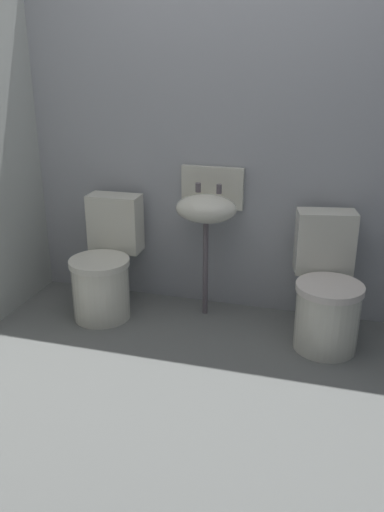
{
  "coord_description": "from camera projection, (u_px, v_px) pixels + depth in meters",
  "views": [
    {
      "loc": [
        0.72,
        -2.2,
        1.7
      ],
      "look_at": [
        0.0,
        0.3,
        0.7
      ],
      "focal_mm": 37.52,
      "sensor_mm": 36.0,
      "label": 1
    }
  ],
  "objects": [
    {
      "name": "toilet_left",
      "position": [
        105.0,
        268.0,
        3.62
      ],
      "size": [
        0.41,
        0.6,
        0.78
      ],
      "rotation": [
        0.0,
        0.0,
        3.16
      ],
      "color": "silver",
      "rests_on": "ground"
    },
    {
      "name": "toilet_right",
      "position": [
        326.0,
        294.0,
        3.25
      ],
      "size": [
        0.49,
        0.65,
        0.78
      ],
      "rotation": [
        0.0,
        0.0,
        3.35
      ],
      "color": "silver",
      "rests_on": "ground"
    },
    {
      "name": "sink",
      "position": [
        207.0,
        207.0,
        3.47
      ],
      "size": [
        0.42,
        0.35,
        0.99
      ],
      "color": "#615860",
      "rests_on": "ground"
    },
    {
      "name": "wall_back",
      "position": [
        232.0,
        150.0,
        3.51
      ],
      "size": [
        3.22,
        0.1,
        2.19
      ],
      "primitive_type": "cube",
      "color": "#A0A3A9",
      "rests_on": "ground"
    },
    {
      "name": "ground_plane",
      "position": [
        176.0,
        409.0,
        2.78
      ],
      "size": [
        3.22,
        2.83,
        0.08
      ],
      "primitive_type": "cube",
      "color": "slate"
    }
  ]
}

